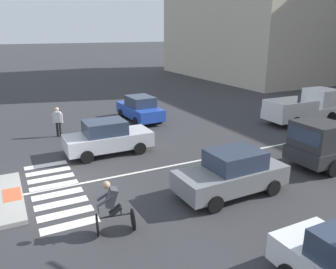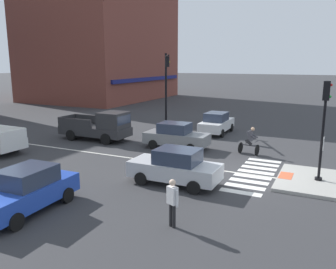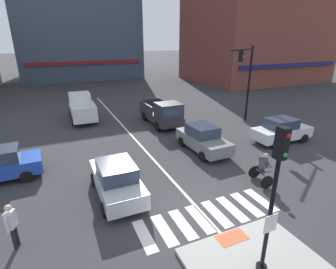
# 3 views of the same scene
# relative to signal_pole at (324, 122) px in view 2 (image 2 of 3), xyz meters

# --- Properties ---
(ground_plane) EXTENTS (300.00, 300.00, 0.00)m
(ground_plane) POSITION_rel_signal_pole_xyz_m (0.00, 3.14, -2.85)
(ground_plane) COLOR #333335
(traffic_island) EXTENTS (4.08, 3.53, 0.15)m
(traffic_island) POSITION_rel_signal_pole_xyz_m (0.00, 0.01, -2.77)
(traffic_island) COLOR #A3A099
(traffic_island) RESTS_ON ground
(tactile_pad_front) EXTENTS (1.10, 0.60, 0.01)m
(tactile_pad_front) POSITION_rel_signal_pole_xyz_m (0.00, 1.42, -2.70)
(tactile_pad_front) COLOR #DB5B38
(tactile_pad_front) RESTS_ON traffic_island
(signal_pole) EXTENTS (0.44, 0.38, 4.48)m
(signal_pole) POSITION_rel_signal_pole_xyz_m (0.00, 0.00, 0.00)
(signal_pole) COLOR black
(signal_pole) RESTS_ON traffic_island
(crosswalk_stripe_a) EXTENTS (0.44, 1.80, 0.01)m
(crosswalk_stripe_a) POSITION_rel_signal_pole_xyz_m (-2.69, 2.91, -2.85)
(crosswalk_stripe_a) COLOR silver
(crosswalk_stripe_a) RESTS_ON ground
(crosswalk_stripe_b) EXTENTS (0.44, 1.80, 0.01)m
(crosswalk_stripe_b) POSITION_rel_signal_pole_xyz_m (-1.92, 2.91, -2.85)
(crosswalk_stripe_b) COLOR silver
(crosswalk_stripe_b) RESTS_ON ground
(crosswalk_stripe_c) EXTENTS (0.44, 1.80, 0.01)m
(crosswalk_stripe_c) POSITION_rel_signal_pole_xyz_m (-1.15, 2.91, -2.85)
(crosswalk_stripe_c) COLOR silver
(crosswalk_stripe_c) RESTS_ON ground
(crosswalk_stripe_d) EXTENTS (0.44, 1.80, 0.01)m
(crosswalk_stripe_d) POSITION_rel_signal_pole_xyz_m (-0.38, 2.91, -2.85)
(crosswalk_stripe_d) COLOR silver
(crosswalk_stripe_d) RESTS_ON ground
(crosswalk_stripe_e) EXTENTS (0.44, 1.80, 0.01)m
(crosswalk_stripe_e) POSITION_rel_signal_pole_xyz_m (0.38, 2.91, -2.85)
(crosswalk_stripe_e) COLOR silver
(crosswalk_stripe_e) RESTS_ON ground
(crosswalk_stripe_f) EXTENTS (0.44, 1.80, 0.01)m
(crosswalk_stripe_f) POSITION_rel_signal_pole_xyz_m (1.15, 2.91, -2.85)
(crosswalk_stripe_f) COLOR silver
(crosswalk_stripe_f) RESTS_ON ground
(crosswalk_stripe_g) EXTENTS (0.44, 1.80, 0.01)m
(crosswalk_stripe_g) POSITION_rel_signal_pole_xyz_m (1.92, 2.91, -2.85)
(crosswalk_stripe_g) COLOR silver
(crosswalk_stripe_g) RESTS_ON ground
(crosswalk_stripe_h) EXTENTS (0.44, 1.80, 0.01)m
(crosswalk_stripe_h) POSITION_rel_signal_pole_xyz_m (2.69, 2.91, -2.85)
(crosswalk_stripe_h) COLOR silver
(crosswalk_stripe_h) RESTS_ON ground
(lane_centre_line) EXTENTS (0.14, 28.00, 0.01)m
(lane_centre_line) POSITION_rel_signal_pole_xyz_m (-0.13, 13.14, -2.85)
(lane_centre_line) COLOR silver
(lane_centre_line) RESTS_ON ground
(traffic_light_mast) EXTENTS (3.64, 2.09, 6.16)m
(traffic_light_mast) POSITION_rel_signal_pole_xyz_m (9.27, 12.27, 1.16)
(traffic_light_mast) COLOR black
(traffic_light_mast) RESTS_ON ground
(building_far_block) EXTENTS (20.95, 16.07, 19.28)m
(building_far_block) POSITION_rel_signal_pole_xyz_m (26.96, 31.57, 6.81)
(building_far_block) COLOR brown
(building_far_block) RESTS_ON ground
(car_white_cross_right) EXTENTS (4.10, 1.85, 1.64)m
(car_white_cross_right) POSITION_rel_signal_pole_xyz_m (8.85, 7.75, -2.04)
(car_white_cross_right) COLOR white
(car_white_cross_right) RESTS_ON ground
(car_grey_eastbound_mid) EXTENTS (1.92, 4.14, 1.64)m
(car_grey_eastbound_mid) POSITION_rel_signal_pole_xyz_m (3.17, 8.60, -2.04)
(car_grey_eastbound_mid) COLOR slate
(car_grey_eastbound_mid) RESTS_ON ground
(car_silver_westbound_near) EXTENTS (1.85, 4.10, 1.64)m
(car_silver_westbound_near) POSITION_rel_signal_pole_xyz_m (-2.93, 5.85, -2.04)
(car_silver_westbound_near) COLOR silver
(car_silver_westbound_near) RESTS_ON ground
(car_blue_cross_left) EXTENTS (4.16, 1.97, 1.64)m
(car_blue_cross_left) POSITION_rel_signal_pole_xyz_m (-7.98, 9.57, -2.04)
(car_blue_cross_left) COLOR #2347B7
(car_blue_cross_left) RESTS_ON ground
(pickup_truck_charcoal_eastbound_far) EXTENTS (2.09, 5.11, 2.08)m
(pickup_truck_charcoal_eastbound_far) POSITION_rel_signal_pole_xyz_m (2.90, 14.32, -1.87)
(pickup_truck_charcoal_eastbound_far) COLOR #2D2D30
(pickup_truck_charcoal_eastbound_far) RESTS_ON ground
(cyclist) EXTENTS (0.83, 1.19, 1.68)m
(cyclist) POSITION_rel_signal_pole_xyz_m (3.66, 3.98, -1.98)
(cyclist) COLOR black
(cyclist) RESTS_ON ground
(pedestrian_at_curb_left) EXTENTS (0.35, 0.51, 1.67)m
(pedestrian_at_curb_left) POSITION_rel_signal_pole_xyz_m (-6.79, 4.19, -1.87)
(pedestrian_at_curb_left) COLOR black
(pedestrian_at_curb_left) RESTS_ON ground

